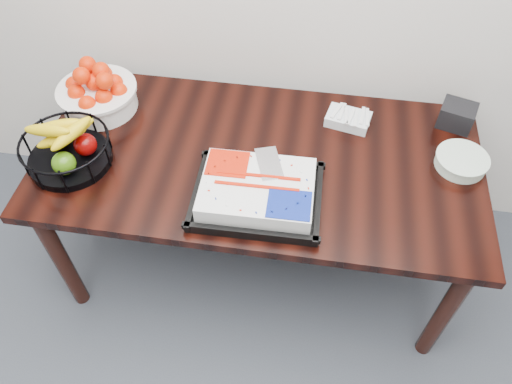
# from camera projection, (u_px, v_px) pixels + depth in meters

# --- Properties ---
(table) EXTENTS (1.80, 0.90, 0.75)m
(table) POSITION_uv_depth(u_px,v_px,m) (259.00, 171.00, 2.09)
(table) COLOR black
(table) RESTS_ON ground
(cake_tray) EXTENTS (0.48, 0.39, 0.10)m
(cake_tray) POSITION_uv_depth(u_px,v_px,m) (257.00, 192.00, 1.85)
(cake_tray) COLOR black
(cake_tray) RESTS_ON table
(tangerine_bowl) EXTENTS (0.34, 0.34, 0.22)m
(tangerine_bowl) POSITION_uv_depth(u_px,v_px,m) (97.00, 90.00, 2.15)
(tangerine_bowl) COLOR white
(tangerine_bowl) RESTS_ON table
(fruit_basket) EXTENTS (0.35, 0.35, 0.19)m
(fruit_basket) POSITION_uv_depth(u_px,v_px,m) (66.00, 149.00, 1.95)
(fruit_basket) COLOR black
(fruit_basket) RESTS_ON table
(plate_stack) EXTENTS (0.21, 0.21, 0.05)m
(plate_stack) POSITION_uv_depth(u_px,v_px,m) (461.00, 161.00, 1.98)
(plate_stack) COLOR white
(plate_stack) RESTS_ON table
(fork_bag) EXTENTS (0.20, 0.15, 0.05)m
(fork_bag) POSITION_uv_depth(u_px,v_px,m) (348.00, 119.00, 2.14)
(fork_bag) COLOR silver
(fork_bag) RESTS_ON table
(napkin_box) EXTENTS (0.17, 0.16, 0.10)m
(napkin_box) POSITION_uv_depth(u_px,v_px,m) (457.00, 115.00, 2.11)
(napkin_box) COLOR black
(napkin_box) RESTS_ON table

